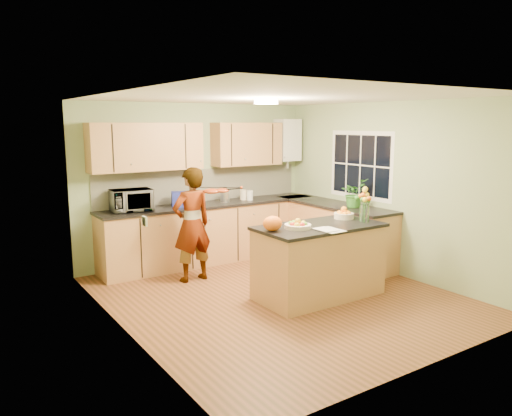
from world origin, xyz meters
TOP-DOWN VIEW (x-y plane):
  - floor at (0.00, 0.00)m, footprint 4.50×4.50m
  - ceiling at (0.00, 0.00)m, footprint 4.00×4.50m
  - wall_back at (0.00, 2.25)m, footprint 4.00×0.02m
  - wall_front at (0.00, -2.25)m, footprint 4.00×0.02m
  - wall_left at (-2.00, 0.00)m, footprint 0.02×4.50m
  - wall_right at (2.00, 0.00)m, footprint 0.02×4.50m
  - back_counter at (0.10, 1.95)m, footprint 3.64×0.62m
  - right_counter at (1.70, 0.85)m, footprint 0.62×2.24m
  - splashback at (0.10, 2.23)m, footprint 3.60×0.02m
  - upper_cabinets at (-0.18, 2.08)m, footprint 3.20×0.34m
  - boiler at (1.70, 2.09)m, footprint 0.40×0.30m
  - window_right at (1.99, 0.60)m, footprint 0.01×1.30m
  - light_switch at (-1.99, -0.60)m, footprint 0.02×0.09m
  - ceiling_lamp at (0.00, 0.30)m, footprint 0.30×0.30m
  - peninsula_island at (0.43, -0.27)m, footprint 1.62×0.83m
  - fruit_dish at (0.08, -0.27)m, footprint 0.33×0.33m
  - orange_bowl at (0.98, -0.12)m, footprint 0.26×0.26m
  - flower_vase at (1.03, -0.45)m, footprint 0.27×0.27m
  - orange_bag at (-0.26, -0.22)m, footprint 0.25×0.21m
  - papers at (0.33, -0.57)m, footprint 0.25×0.34m
  - violinist at (-0.62, 1.21)m, footprint 0.61×0.42m
  - violin at (-0.42, 0.99)m, footprint 0.59×0.51m
  - microwave at (-1.20, 1.96)m, footprint 0.60×0.43m
  - blue_box at (-0.44, 1.91)m, footprint 0.34×0.29m
  - kettle at (0.34, 1.94)m, footprint 0.15×0.15m
  - jar_cream at (0.71, 1.97)m, footprint 0.14×0.14m
  - jar_white at (0.78, 1.88)m, footprint 0.13×0.13m
  - potted_plant at (1.70, 0.43)m, footprint 0.45×0.42m

SIDE VIEW (x-z plane):
  - floor at x=0.00m, z-range 0.00..0.00m
  - peninsula_island at x=0.43m, z-range 0.00..0.93m
  - back_counter at x=0.10m, z-range 0.00..0.94m
  - right_counter at x=1.70m, z-range 0.00..0.94m
  - violinist at x=-0.62m, z-range 0.00..1.60m
  - papers at x=0.33m, z-range 0.93..0.94m
  - fruit_dish at x=0.08m, z-range 0.92..1.04m
  - orange_bowl at x=0.98m, z-range 0.92..1.07m
  - jar_white at x=0.78m, z-range 0.94..1.10m
  - orange_bag at x=-0.26m, z-range 0.93..1.11m
  - jar_cream at x=0.71m, z-range 0.94..1.11m
  - blue_box at x=-0.44m, z-range 0.94..1.17m
  - kettle at x=0.34m, z-range 0.91..1.20m
  - microwave at x=-1.20m, z-range 0.94..1.26m
  - potted_plant at x=1.70m, z-range 0.94..1.37m
  - splashback at x=0.10m, z-range 0.94..1.46m
  - wall_back at x=0.00m, z-range 0.00..2.50m
  - wall_front at x=0.00m, z-range 0.00..2.50m
  - wall_left at x=-2.00m, z-range 0.00..2.50m
  - wall_right at x=2.00m, z-range 0.00..2.50m
  - flower_vase at x=1.03m, z-range 1.01..1.51m
  - violin at x=-0.42m, z-range 1.21..1.35m
  - light_switch at x=-1.99m, z-range 1.26..1.34m
  - window_right at x=1.99m, z-range 1.02..2.08m
  - upper_cabinets at x=-0.18m, z-range 1.50..2.20m
  - boiler at x=1.70m, z-range 1.47..2.33m
  - ceiling_lamp at x=0.00m, z-range 2.43..2.50m
  - ceiling at x=0.00m, z-range 2.49..2.51m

